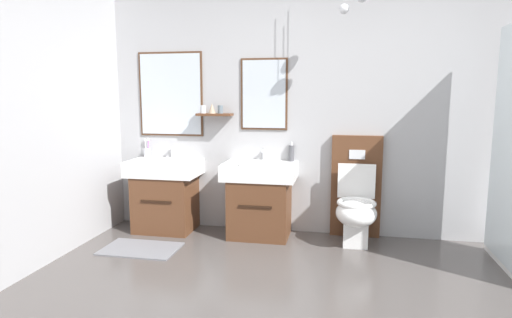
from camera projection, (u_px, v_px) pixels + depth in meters
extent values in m
cube|color=#A8A8AA|center=(335.00, 94.00, 4.22)|extent=(4.81, 0.12, 2.80)
cube|color=#4C301E|center=(171.00, 94.00, 4.48)|extent=(0.69, 0.02, 0.87)
cube|color=silver|center=(170.00, 94.00, 4.47)|extent=(0.65, 0.01, 0.83)
cube|color=#4C301E|center=(264.00, 94.00, 4.29)|extent=(0.47, 0.02, 0.71)
cube|color=silver|center=(264.00, 94.00, 4.28)|extent=(0.43, 0.01, 0.67)
cube|color=#56331E|center=(215.00, 115.00, 4.35)|extent=(0.36, 0.14, 0.02)
cylinder|color=silver|center=(203.00, 109.00, 4.35)|extent=(0.06, 0.06, 0.08)
cone|color=gray|center=(212.00, 108.00, 4.33)|extent=(0.08, 0.08, 0.10)
cylinder|color=slate|center=(220.00, 109.00, 4.33)|extent=(0.05, 0.05, 0.08)
sphere|color=silver|center=(344.00, 9.00, 3.68)|extent=(0.09, 0.09, 0.09)
cube|color=slate|center=(141.00, 249.00, 3.91)|extent=(0.68, 0.44, 0.01)
cube|color=#56331E|center=(166.00, 202.00, 4.45)|extent=(0.58, 0.48, 0.58)
cube|color=black|center=(156.00, 202.00, 4.20)|extent=(0.32, 0.01, 0.02)
cube|color=white|center=(165.00, 168.00, 4.39)|extent=(0.71, 0.50, 0.15)
cube|color=silver|center=(164.00, 162.00, 4.36)|extent=(0.44, 0.28, 0.03)
cylinder|color=silver|center=(172.00, 152.00, 4.57)|extent=(0.03, 0.03, 0.11)
cylinder|color=silver|center=(170.00, 148.00, 4.51)|extent=(0.02, 0.11, 0.02)
cube|color=#56331E|center=(260.00, 207.00, 4.26)|extent=(0.58, 0.48, 0.58)
cube|color=black|center=(255.00, 207.00, 4.01)|extent=(0.32, 0.01, 0.02)
cube|color=white|center=(260.00, 171.00, 4.20)|extent=(0.71, 0.50, 0.15)
cube|color=silver|center=(260.00, 165.00, 4.16)|extent=(0.44, 0.28, 0.03)
cylinder|color=silver|center=(264.00, 155.00, 4.38)|extent=(0.03, 0.03, 0.11)
cylinder|color=silver|center=(263.00, 151.00, 4.32)|extent=(0.02, 0.11, 0.02)
cube|color=#56331E|center=(356.00, 186.00, 4.24)|extent=(0.48, 0.10, 1.00)
cube|color=silver|center=(357.00, 155.00, 4.14)|extent=(0.15, 0.01, 0.09)
cube|color=white|center=(355.00, 226.00, 4.03)|extent=(0.22, 0.30, 0.34)
ellipsoid|color=white|center=(356.00, 213.00, 3.93)|extent=(0.37, 0.46, 0.24)
torus|color=white|center=(357.00, 203.00, 3.91)|extent=(0.35, 0.35, 0.04)
cube|color=white|center=(356.00, 181.00, 4.10)|extent=(0.35, 0.03, 0.33)
cylinder|color=silver|center=(147.00, 153.00, 4.60)|extent=(0.07, 0.07, 0.09)
cylinder|color=purple|center=(148.00, 147.00, 4.58)|extent=(0.02, 0.01, 0.17)
cube|color=white|center=(148.00, 139.00, 4.57)|extent=(0.01, 0.02, 0.03)
cylinder|color=white|center=(145.00, 148.00, 4.59)|extent=(0.02, 0.04, 0.16)
cube|color=white|center=(145.00, 140.00, 4.59)|extent=(0.01, 0.02, 0.03)
cylinder|color=#4C4C51|center=(291.00, 153.00, 4.30)|extent=(0.06, 0.06, 0.16)
cylinder|color=silver|center=(291.00, 144.00, 4.29)|extent=(0.02, 0.02, 0.04)
cube|color=white|center=(253.00, 163.00, 4.05)|extent=(0.22, 0.16, 0.04)
cube|color=silver|center=(512.00, 145.00, 3.34)|extent=(0.02, 0.86, 1.90)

